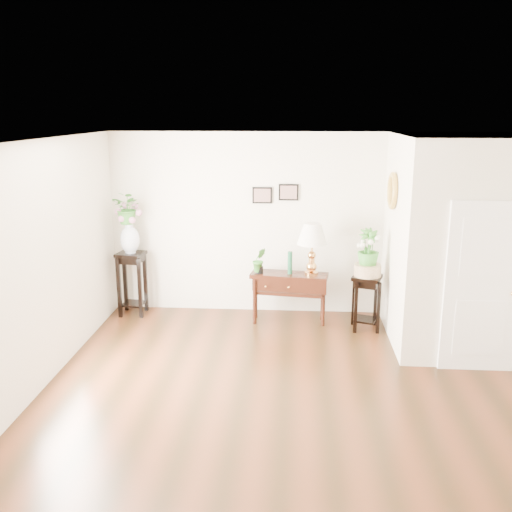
# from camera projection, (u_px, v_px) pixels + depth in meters

# --- Properties ---
(floor) EXTENTS (6.00, 5.50, 0.02)m
(floor) POSITION_uv_depth(u_px,v_px,m) (305.00, 393.00, 6.44)
(floor) COLOR #4F2612
(floor) RESTS_ON ground
(ceiling) EXTENTS (6.00, 5.50, 0.02)m
(ceiling) POSITION_uv_depth(u_px,v_px,m) (311.00, 141.00, 5.74)
(ceiling) COLOR white
(ceiling) RESTS_ON ground
(wall_back) EXTENTS (6.00, 0.02, 2.80)m
(wall_back) POSITION_uv_depth(u_px,v_px,m) (304.00, 225.00, 8.75)
(wall_back) COLOR white
(wall_back) RESTS_ON ground
(wall_front) EXTENTS (6.00, 0.02, 2.80)m
(wall_front) POSITION_uv_depth(u_px,v_px,m) (316.00, 402.00, 3.43)
(wall_front) COLOR white
(wall_front) RESTS_ON ground
(wall_left) EXTENTS (0.02, 5.50, 2.80)m
(wall_left) POSITION_uv_depth(u_px,v_px,m) (35.00, 269.00, 6.29)
(wall_left) COLOR white
(wall_left) RESTS_ON ground
(partition) EXTENTS (1.80, 1.95, 2.80)m
(partition) POSITION_uv_depth(u_px,v_px,m) (462.00, 241.00, 7.66)
(partition) COLOR white
(partition) RESTS_ON floor
(door) EXTENTS (0.90, 0.05, 2.10)m
(door) POSITION_uv_depth(u_px,v_px,m) (482.00, 288.00, 6.78)
(door) COLOR white
(door) RESTS_ON floor
(art_print_left) EXTENTS (0.30, 0.02, 0.25)m
(art_print_left) POSITION_uv_depth(u_px,v_px,m) (262.00, 195.00, 8.66)
(art_print_left) COLOR black
(art_print_left) RESTS_ON wall_back
(art_print_right) EXTENTS (0.30, 0.02, 0.25)m
(art_print_right) POSITION_uv_depth(u_px,v_px,m) (289.00, 192.00, 8.62)
(art_print_right) COLOR black
(art_print_right) RESTS_ON wall_back
(wall_ornament) EXTENTS (0.07, 0.51, 0.51)m
(wall_ornament) POSITION_uv_depth(u_px,v_px,m) (392.00, 191.00, 7.69)
(wall_ornament) COLOR #B39946
(wall_ornament) RESTS_ON partition
(console_table) EXTENTS (1.18, 0.52, 0.76)m
(console_table) POSITION_uv_depth(u_px,v_px,m) (289.00, 298.00, 8.53)
(console_table) COLOR black
(console_table) RESTS_ON floor
(table_lamp) EXTENTS (0.54, 0.54, 0.77)m
(table_lamp) POSITION_uv_depth(u_px,v_px,m) (312.00, 251.00, 8.33)
(table_lamp) COLOR #DC9D53
(table_lamp) RESTS_ON console_table
(green_vase) EXTENTS (0.08, 0.08, 0.34)m
(green_vase) POSITION_uv_depth(u_px,v_px,m) (290.00, 262.00, 8.40)
(green_vase) COLOR #174E31
(green_vase) RESTS_ON console_table
(potted_plant) EXTENTS (0.25, 0.22, 0.37)m
(potted_plant) POSITION_uv_depth(u_px,v_px,m) (259.00, 261.00, 8.42)
(potted_plant) COLOR #357E29
(potted_plant) RESTS_ON console_table
(plant_stand_a) EXTENTS (0.44, 0.44, 0.99)m
(plant_stand_a) POSITION_uv_depth(u_px,v_px,m) (132.00, 283.00, 8.84)
(plant_stand_a) COLOR black
(plant_stand_a) RESTS_ON floor
(porcelain_vase) EXTENTS (0.34, 0.34, 0.50)m
(porcelain_vase) POSITION_uv_depth(u_px,v_px,m) (130.00, 238.00, 8.66)
(porcelain_vase) COLOR silver
(porcelain_vase) RESTS_ON plant_stand_a
(lily_arrangement) EXTENTS (0.56, 0.53, 0.50)m
(lily_arrangement) POSITION_uv_depth(u_px,v_px,m) (128.00, 211.00, 8.56)
(lily_arrangement) COLOR #357E29
(lily_arrangement) RESTS_ON porcelain_vase
(plant_stand_b) EXTENTS (0.48, 0.48, 0.81)m
(plant_stand_b) POSITION_uv_depth(u_px,v_px,m) (366.00, 303.00, 8.25)
(plant_stand_b) COLOR black
(plant_stand_b) RESTS_ON floor
(ceramic_bowl) EXTENTS (0.38, 0.38, 0.17)m
(ceramic_bowl) POSITION_uv_depth(u_px,v_px,m) (367.00, 270.00, 8.13)
(ceramic_bowl) COLOR #CCB295
(ceramic_bowl) RESTS_ON plant_stand_b
(narcissus) EXTENTS (0.40, 0.40, 0.56)m
(narcissus) POSITION_uv_depth(u_px,v_px,m) (369.00, 249.00, 8.05)
(narcissus) COLOR #357E29
(narcissus) RESTS_ON ceramic_bowl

